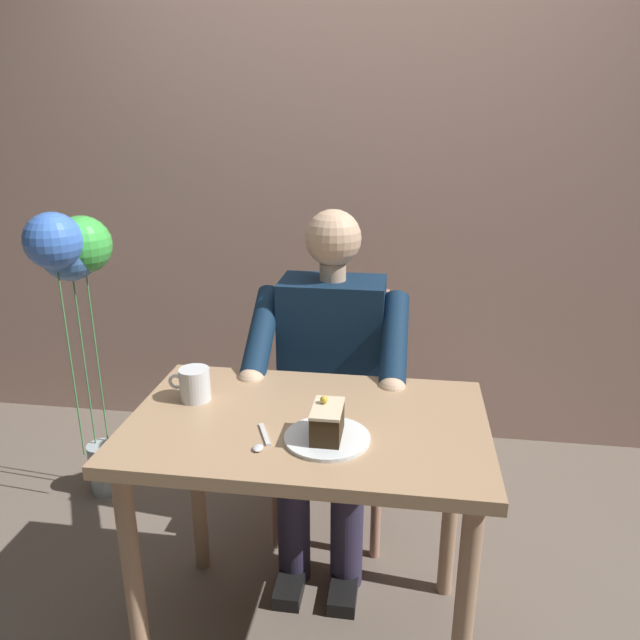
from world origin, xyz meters
The scene contains 10 objects.
ground_plane centered at (0.00, 0.00, 0.00)m, with size 14.00×14.00×0.00m, color #6E6054.
cafe_rear_panel centered at (0.00, -1.37, 1.50)m, with size 6.40×0.12×3.00m, color tan.
dining_table centered at (0.00, 0.00, 0.64)m, with size 0.97×0.61×0.75m.
chair centered at (0.00, -0.64, 0.50)m, with size 0.42×0.42×0.90m.
seated_person centered at (0.00, -0.47, 0.64)m, with size 0.53×0.58×1.23m.
dessert_plate centered at (-0.07, 0.10, 0.75)m, with size 0.22×0.22×0.01m, color white.
cake_slice centered at (-0.07, 0.10, 0.80)m, with size 0.08×0.13×0.10m.
coffee_cup centered at (0.34, -0.07, 0.80)m, with size 0.12×0.09×0.09m.
dessert_spoon centered at (0.09, 0.14, 0.75)m, with size 0.05×0.14×0.01m.
balloon_display centered at (0.99, -0.61, 0.97)m, with size 0.26×0.33×1.20m.
Camera 1 is at (-0.24, 1.43, 1.53)m, focal length 33.84 mm.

